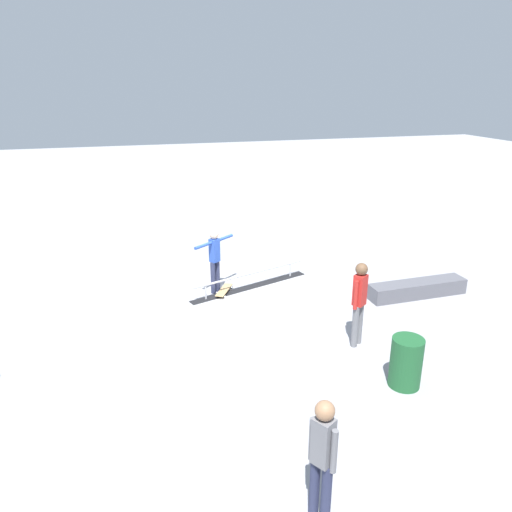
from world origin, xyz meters
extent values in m
plane|color=#9E9EA3|center=(0.00, 0.00, 0.00)|extent=(60.00, 60.00, 0.00)
cube|color=black|center=(-0.29, -0.21, 0.01)|extent=(3.21, 1.28, 0.01)
cylinder|color=#B7B7BC|center=(-1.49, -0.61, 0.18)|extent=(0.04, 0.04, 0.37)
cylinder|color=#B7B7BC|center=(0.90, 0.19, 0.18)|extent=(0.04, 0.04, 0.37)
cylinder|color=#B7B7BC|center=(-0.29, -0.21, 0.37)|extent=(3.00, 1.05, 0.05)
cube|color=#595960|center=(-3.97, 1.39, 0.18)|extent=(2.43, 0.53, 0.37)
cylinder|color=#2D3351|center=(0.66, -0.12, 0.40)|extent=(0.16, 0.16, 0.79)
cylinder|color=#2D3351|center=(0.53, -0.21, 0.40)|extent=(0.16, 0.16, 0.79)
cube|color=#2D51B7|center=(0.59, -0.17, 1.07)|extent=(0.27, 0.27, 0.56)
sphere|color=beige|center=(0.59, -0.17, 1.46)|extent=(0.21, 0.21, 0.21)
cylinder|color=#2D51B7|center=(0.89, 0.05, 1.29)|extent=(0.47, 0.37, 0.07)
cylinder|color=#2D51B7|center=(0.30, -0.38, 1.29)|extent=(0.47, 0.37, 0.07)
cube|color=tan|center=(0.41, -0.05, 0.08)|extent=(0.58, 0.79, 0.02)
cylinder|color=white|center=(0.37, -0.35, 0.03)|extent=(0.05, 0.06, 0.05)
cylinder|color=white|center=(0.17, -0.23, 0.03)|extent=(0.05, 0.06, 0.05)
cylinder|color=white|center=(0.64, 0.12, 0.03)|extent=(0.05, 0.06, 0.05)
cylinder|color=white|center=(0.45, 0.24, 0.03)|extent=(0.05, 0.06, 0.05)
cylinder|color=slate|center=(-1.60, 2.99, 0.43)|extent=(0.17, 0.17, 0.85)
cylinder|color=slate|center=(-1.46, 3.08, 0.43)|extent=(0.17, 0.17, 0.85)
cube|color=red|center=(-1.53, 3.04, 1.16)|extent=(0.29, 0.29, 0.60)
sphere|color=brown|center=(-1.53, 3.04, 1.57)|extent=(0.23, 0.23, 0.23)
cylinder|color=red|center=(-1.66, 2.95, 1.10)|extent=(0.11, 0.11, 0.57)
cylinder|color=red|center=(-1.41, 3.12, 1.10)|extent=(0.11, 0.11, 0.57)
cylinder|color=#2D3351|center=(0.69, 6.61, 0.41)|extent=(0.17, 0.17, 0.82)
cylinder|color=#2D3351|center=(0.78, 6.47, 0.41)|extent=(0.17, 0.17, 0.82)
cube|color=slate|center=(0.73, 6.54, 1.12)|extent=(0.27, 0.28, 0.58)
sphere|color=#A87A56|center=(0.73, 6.54, 1.52)|extent=(0.22, 0.22, 0.22)
cylinder|color=slate|center=(0.66, 6.66, 1.06)|extent=(0.10, 0.10, 0.55)
cylinder|color=slate|center=(0.81, 6.41, 1.06)|extent=(0.10, 0.10, 0.55)
cylinder|color=#1E592D|center=(-1.68, 4.47, 0.44)|extent=(0.53, 0.53, 0.88)
camera|label=1|loc=(2.62, 10.46, 4.83)|focal=33.96mm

